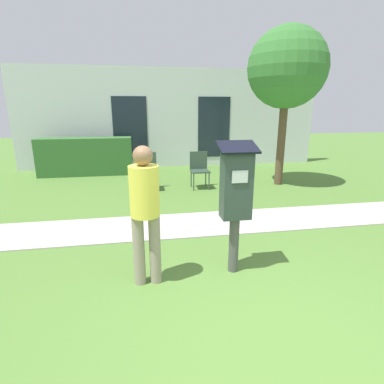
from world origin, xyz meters
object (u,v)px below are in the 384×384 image
Objects in this scene: parking_meter at (236,192)px; outdoor_chair_middle at (199,167)px; outdoor_chair_left at (148,168)px; person_standing at (145,206)px.

parking_meter reaches higher than outdoor_chair_middle.
outdoor_chair_middle is at bearing 17.01° from outdoor_chair_left.
parking_meter is at bearing -88.71° from outdoor_chair_middle.
person_standing is 4.36m from outdoor_chair_middle.
outdoor_chair_middle is (0.36, 4.02, -0.49)m from parking_meter.
parking_meter reaches higher than outdoor_chair_left.
person_standing is 4.18m from outdoor_chair_left.
person_standing is at bearing -102.48° from outdoor_chair_middle.
person_standing is 1.76× the size of outdoor_chair_left.
parking_meter is 1.05m from person_standing.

